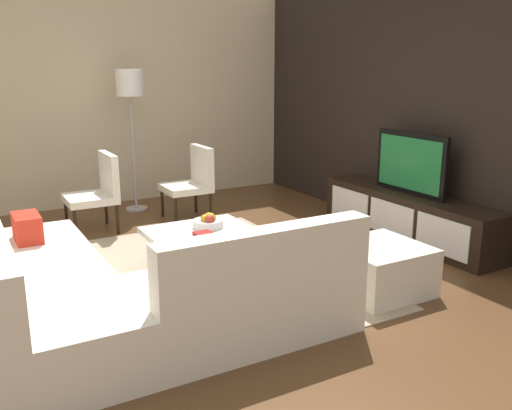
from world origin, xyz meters
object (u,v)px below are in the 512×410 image
object	(u,v)px
accent_chair_far	(193,178)
accent_chair_near	(98,188)
coffee_table	(207,253)
ottoman	(379,269)
sectional_couch	(115,290)
book_stack	(204,238)
television	(411,163)
fruit_bowl	(208,222)
media_console	(407,216)
floor_lamp	(130,91)

from	to	relation	value
accent_chair_far	accent_chair_near	bearing A→B (deg)	-100.18
coffee_table	ottoman	distance (m)	1.49
sectional_couch	book_stack	size ratio (longest dim) A/B	12.35
accent_chair_near	accent_chair_far	size ratio (longest dim) A/B	1.00
television	fruit_bowl	world-z (taller)	television
media_console	sectional_couch	size ratio (longest dim) A/B	0.91
television	coffee_table	bearing A→B (deg)	-92.49
media_console	accent_chair_near	distance (m)	3.39
fruit_bowl	book_stack	bearing A→B (deg)	-28.91
sectional_couch	accent_chair_far	world-z (taller)	accent_chair_far
ottoman	accent_chair_near	bearing A→B (deg)	-151.54
television	fruit_bowl	distance (m)	2.25
sectional_couch	coffee_table	xyz separation A→B (m)	(-0.62, 0.98, -0.09)
floor_lamp	fruit_bowl	size ratio (longest dim) A/B	6.30
coffee_table	accent_chair_far	size ratio (longest dim) A/B	1.17
coffee_table	accent_chair_far	distance (m)	1.94
accent_chair_near	ottoman	xyz separation A→B (m)	(2.86, 1.55, -0.29)
television	accent_chair_far	bearing A→B (deg)	-139.15
fruit_bowl	accent_chair_far	distance (m)	1.72
media_console	accent_chair_near	bearing A→B (deg)	-124.79
coffee_table	accent_chair_far	xyz separation A→B (m)	(-1.81, 0.65, 0.29)
media_console	book_stack	size ratio (longest dim) A/B	11.30
ottoman	accent_chair_far	bearing A→B (deg)	-171.48
accent_chair_near	ottoman	distance (m)	3.27
television	ottoman	xyz separation A→B (m)	(0.94, -1.22, -0.62)
accent_chair_near	floor_lamp	size ratio (longest dim) A/B	0.49
accent_chair_near	floor_lamp	world-z (taller)	floor_lamp
television	coffee_table	size ratio (longest dim) A/B	0.94
ottoman	fruit_bowl	size ratio (longest dim) A/B	2.50
television	media_console	bearing A→B (deg)	-90.00
accent_chair_near	book_stack	bearing A→B (deg)	5.13
sectional_couch	media_console	bearing A→B (deg)	98.99
ottoman	book_stack	world-z (taller)	book_stack
coffee_table	floor_lamp	xyz separation A→B (m)	(-2.52, 0.16, 1.30)
accent_chair_far	book_stack	size ratio (longest dim) A/B	4.40
media_console	television	size ratio (longest dim) A/B	2.34
sectional_couch	accent_chair_near	xyz separation A→B (m)	(-2.45, 0.51, 0.20)
book_stack	coffee_table	bearing A→B (deg)	151.47
sectional_couch	ottoman	size ratio (longest dim) A/B	3.49
television	book_stack	xyz separation A→B (m)	(0.11, -2.41, -0.40)
fruit_bowl	book_stack	world-z (taller)	fruit_bowl
television	book_stack	bearing A→B (deg)	-87.30
ottoman	fruit_bowl	bearing A→B (deg)	-141.19
ottoman	fruit_bowl	world-z (taller)	fruit_bowl
sectional_couch	floor_lamp	xyz separation A→B (m)	(-3.14, 1.14, 1.22)
media_console	sectional_couch	world-z (taller)	sectional_couch
sectional_couch	book_stack	world-z (taller)	sectional_couch
sectional_couch	accent_chair_near	distance (m)	2.51
sectional_couch	ottoman	world-z (taller)	sectional_couch
accent_chair_near	accent_chair_far	xyz separation A→B (m)	(0.02, 1.13, 0.00)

